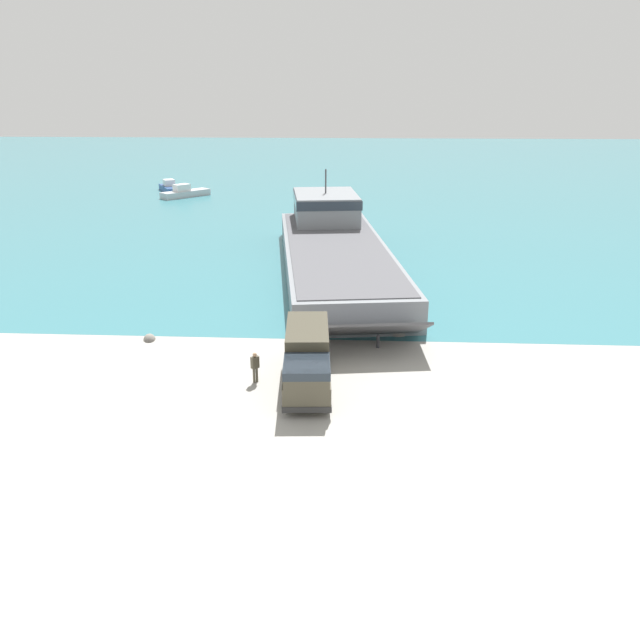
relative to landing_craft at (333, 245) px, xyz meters
The scene contains 11 objects.
ground_plane 23.74m from the landing_craft, 90.80° to the right, with size 240.00×240.00×0.00m, color #A8A59E.
water_surface 71.54m from the landing_craft, 90.26° to the left, with size 240.00×180.00×0.01m, color teal.
landing_craft is the anchor object (origin of this frame).
military_truck 25.16m from the landing_craft, 91.32° to the right, with size 2.93×7.80×3.01m.
soldier_on_ramp 25.20m from the landing_craft, 97.96° to the right, with size 0.49×0.47×1.77m.
moored_boat_a 44.76m from the landing_craft, 122.12° to the left, with size 6.80×7.02×1.95m.
moored_boat_b 50.99m from the landing_craft, 122.67° to the left, with size 5.06×6.81×1.87m.
mooring_bollard 19.98m from the landing_craft, 79.97° to the right, with size 0.25×0.25×0.89m.
shoreline_rock_a 22.44m from the landing_craft, 120.24° to the right, with size 0.64×0.64×0.64m, color #66605B.
shoreline_rock_b 17.90m from the landing_craft, 74.16° to the right, with size 1.35×1.35×1.35m, color gray.
shoreline_rock_c 22.28m from the landing_craft, 120.72° to the right, with size 0.78×0.78×0.78m, color gray.
Camera 1 is at (2.10, -32.39, 15.30)m, focal length 35.00 mm.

